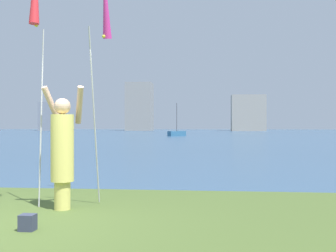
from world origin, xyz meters
name	(u,v)px	position (x,y,z in m)	size (l,w,h in m)	color
ground	(188,135)	(0.00, 50.95, -0.06)	(120.00, 138.00, 0.12)	#475B28
person	(63,148)	(0.55, 1.19, 0.96)	(0.71, 0.53, 1.95)	#D8CC66
kite_flag_right	(105,8)	(1.00, 2.11, 3.42)	(0.16, 1.25, 4.14)	#B2B2B7
bag	(28,222)	(0.57, -0.11, 0.10)	(0.19, 0.16, 0.20)	#33384C
sailboat_0	(177,133)	(-0.99, 43.95, 0.33)	(2.13, 2.29, 3.96)	#2D6084
skyline_tower_0	(52,116)	(-34.14, 88.42, 3.34)	(4.34, 5.71, 6.68)	gray
skyline_tower_1	(140,107)	(-13.76, 92.35, 5.72)	(6.11, 5.86, 11.44)	gray
skyline_tower_2	(248,113)	(11.58, 87.74, 4.00)	(7.46, 4.48, 7.99)	gray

